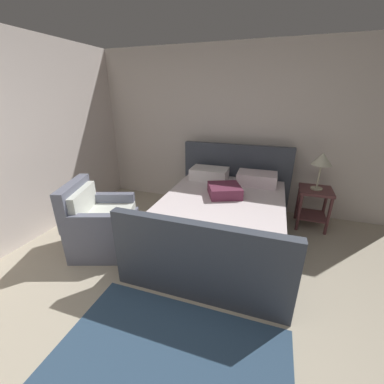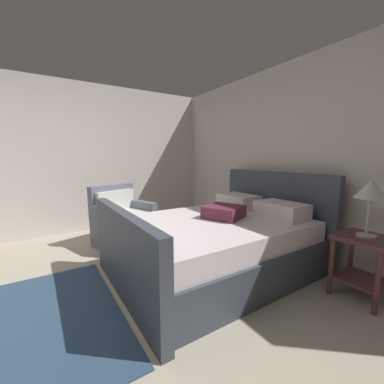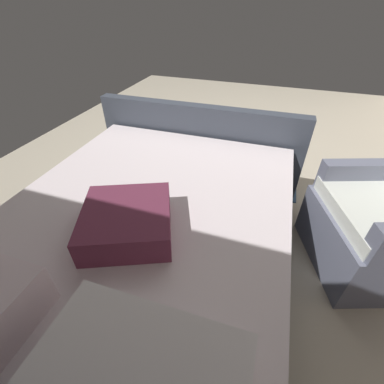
% 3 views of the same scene
% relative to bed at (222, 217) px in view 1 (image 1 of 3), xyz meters
% --- Properties ---
extents(ground_plane, '(4.84, 6.21, 0.02)m').
position_rel_bed_xyz_m(ground_plane, '(-0.02, -1.91, -0.36)').
color(ground_plane, '#B3A891').
extents(wall_back, '(4.96, 0.12, 2.58)m').
position_rel_bed_xyz_m(wall_back, '(-0.02, 1.26, 0.94)').
color(wall_back, silver).
rests_on(wall_back, ground).
extents(bed, '(1.75, 2.21, 1.13)m').
position_rel_bed_xyz_m(bed, '(0.00, 0.00, 0.00)').
color(bed, '#393F4B').
rests_on(bed, ground).
extents(nightstand_right, '(0.44, 0.44, 0.60)m').
position_rel_bed_xyz_m(nightstand_right, '(1.18, 0.82, 0.05)').
color(nightstand_right, brown).
rests_on(nightstand_right, ground).
extents(table_lamp_right, '(0.26, 0.26, 0.53)m').
position_rel_bed_xyz_m(table_lamp_right, '(1.18, 0.82, 0.67)').
color(table_lamp_right, '#B7B293').
rests_on(table_lamp_right, nightstand_right).
extents(armchair, '(0.93, 0.92, 0.90)m').
position_rel_bed_xyz_m(armchair, '(-1.40, -0.69, -0.00)').
color(armchair, slate).
rests_on(armchair, ground).
extents(area_rug, '(1.80, 1.21, 0.01)m').
position_rel_bed_xyz_m(area_rug, '(0.00, -1.78, -0.34)').
color(area_rug, '#2E4660').
rests_on(area_rug, ground).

